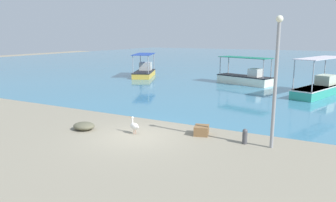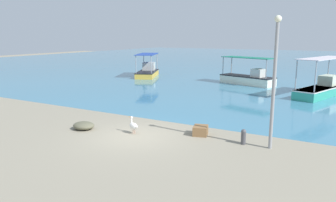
{
  "view_description": "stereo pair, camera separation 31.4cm",
  "coord_description": "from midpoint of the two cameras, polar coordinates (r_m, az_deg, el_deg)",
  "views": [
    {
      "loc": [
        8.04,
        -11.86,
        4.54
      ],
      "look_at": [
        -0.08,
        3.22,
        1.08
      ],
      "focal_mm": 35.0,
      "sensor_mm": 36.0,
      "label": 1
    },
    {
      "loc": [
        8.31,
        -11.71,
        4.54
      ],
      "look_at": [
        -0.08,
        3.22,
        1.08
      ],
      "focal_mm": 35.0,
      "sensor_mm": 36.0,
      "label": 2
    }
  ],
  "objects": [
    {
      "name": "ground",
      "position": [
        15.05,
        -6.19,
        -6.19
      ],
      "size": [
        120.0,
        120.0,
        0.0
      ],
      "primitive_type": "plane",
      "color": "gray"
    },
    {
      "name": "harbor_water",
      "position": [
        60.51,
        20.58,
        6.42
      ],
      "size": [
        110.0,
        90.0,
        0.0
      ],
      "primitive_type": "cube",
      "color": "teal",
      "rests_on": "ground"
    },
    {
      "name": "fishing_boat_outer",
      "position": [
        31.41,
        13.02,
        3.97
      ],
      "size": [
        5.43,
        3.14,
        2.51
      ],
      "color": "white",
      "rests_on": "harbor_water"
    },
    {
      "name": "fishing_boat_far_left",
      "position": [
        36.51,
        -4.38,
        5.21
      ],
      "size": [
        3.72,
        5.39,
        2.5
      ],
      "color": "gold",
      "rests_on": "harbor_water"
    },
    {
      "name": "fishing_boat_far_right",
      "position": [
        27.41,
        24.53,
        2.19
      ],
      "size": [
        3.42,
        6.33,
        2.88
      ],
      "color": "teal",
      "rests_on": "harbor_water"
    },
    {
      "name": "pelican",
      "position": [
        15.4,
        -6.47,
        -4.32
      ],
      "size": [
        0.77,
        0.47,
        0.8
      ],
      "color": "#E0997A",
      "rests_on": "ground"
    },
    {
      "name": "lamp_post",
      "position": [
        13.5,
        17.65,
        4.31
      ],
      "size": [
        0.28,
        0.28,
        5.27
      ],
      "color": "gray",
      "rests_on": "ground"
    },
    {
      "name": "mooring_bollard",
      "position": [
        14.25,
        12.62,
        -5.93
      ],
      "size": [
        0.22,
        0.22,
        0.66
      ],
      "color": "#47474C",
      "rests_on": "ground"
    },
    {
      "name": "net_pile",
      "position": [
        16.54,
        -14.95,
        -4.23
      ],
      "size": [
        1.09,
        0.93,
        0.37
      ],
      "primitive_type": "ellipsoid",
      "color": "#5E5C47",
      "rests_on": "ground"
    },
    {
      "name": "cargo_crate",
      "position": [
        15.25,
        5.26,
        -5.1
      ],
      "size": [
        0.83,
        0.91,
        0.42
      ],
      "primitive_type": "cube",
      "rotation": [
        0.0,
        0.0,
        1.85
      ],
      "color": "olive",
      "rests_on": "ground"
    }
  ]
}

